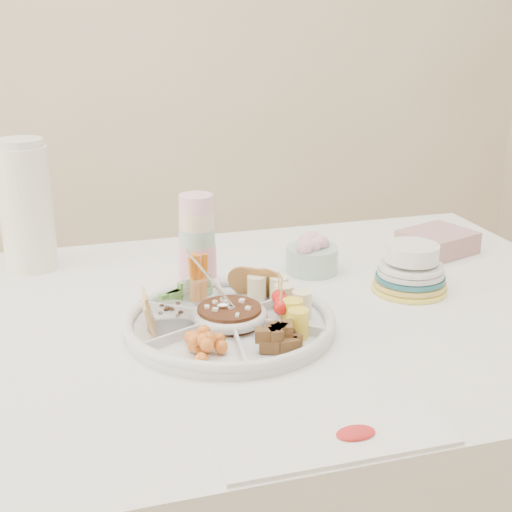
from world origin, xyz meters
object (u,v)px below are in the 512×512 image
object	(u,v)px
party_tray	(229,319)
plate_stack	(411,268)
dining_table	(246,477)
thermos	(26,204)

from	to	relation	value
party_tray	plate_stack	distance (m)	0.42
dining_table	thermos	world-z (taller)	thermos
thermos	dining_table	bearing A→B (deg)	-44.07
party_tray	plate_stack	world-z (taller)	plate_stack
dining_table	thermos	distance (m)	0.76
dining_table	plate_stack	bearing A→B (deg)	2.38
dining_table	party_tray	xyz separation A→B (m)	(-0.05, -0.06, 0.40)
dining_table	party_tray	size ratio (longest dim) A/B	4.00
party_tray	thermos	world-z (taller)	thermos
plate_stack	dining_table	bearing A→B (deg)	-177.62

